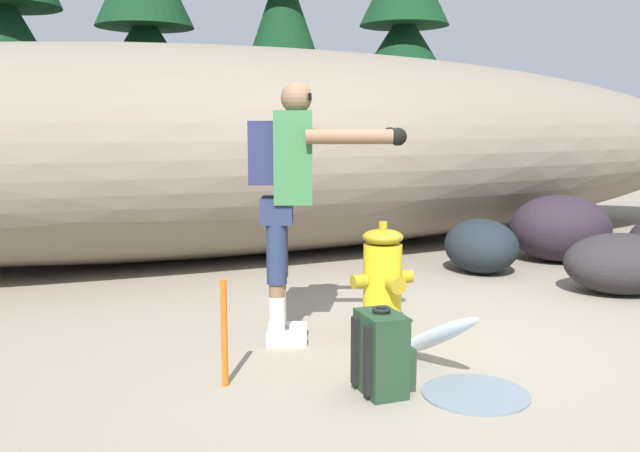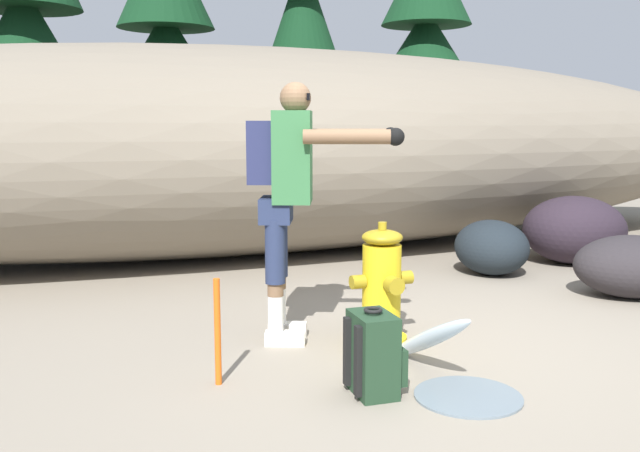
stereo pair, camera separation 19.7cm
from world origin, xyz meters
TOP-DOWN VIEW (x-y plane):
  - ground_plane at (0.00, 0.00)m, footprint 56.00×56.00m
  - dirt_embankment at (0.00, 3.76)m, footprint 14.00×3.20m
  - fire_hydrant at (-0.19, 0.32)m, footprint 0.43×0.39m
  - hydrant_water_jet at (-0.19, -0.40)m, footprint 0.57×1.16m
  - utility_worker at (-0.73, 0.56)m, footprint 1.04×0.75m
  - spare_backpack at (-0.63, -0.47)m, footprint 0.30×0.31m
  - boulder_large at (2.28, 0.61)m, footprint 1.17×1.08m
  - boulder_small at (2.82, 1.91)m, footprint 1.35×1.31m
  - boulder_outlier at (1.72, 1.78)m, footprint 0.74×0.83m
  - pine_tree_left at (-2.37, 7.26)m, footprint 2.53×2.53m
  - pine_tree_center at (-0.03, 9.33)m, footprint 2.69×2.69m
  - pine_tree_right at (2.36, 8.67)m, footprint 2.32×2.32m
  - pine_tree_far_right at (5.61, 9.81)m, footprint 2.99×2.99m
  - survey_stake at (-1.37, -0.03)m, footprint 0.04×0.04m

SIDE VIEW (x-z plane):
  - ground_plane at x=0.00m, z-range -0.04..0.00m
  - hydrant_water_jet at x=-0.19m, z-range -0.13..0.41m
  - spare_backpack at x=-0.63m, z-range -0.02..0.45m
  - boulder_large at x=2.28m, z-range 0.00..0.52m
  - boulder_outlier at x=1.72m, z-range 0.00..0.52m
  - survey_stake at x=-1.37m, z-range 0.00..0.60m
  - boulder_small at x=2.82m, z-range 0.00..0.70m
  - fire_hydrant at x=-0.19m, z-range -0.03..0.77m
  - utility_worker at x=-0.73m, z-range 0.22..1.92m
  - dirt_embankment at x=0.00m, z-range 0.00..2.25m
  - pine_tree_left at x=-2.37m, z-range 0.17..5.19m
  - pine_tree_center at x=-0.03m, z-range 0.30..5.29m
  - pine_tree_far_right at x=5.61m, z-range 0.44..5.91m
  - pine_tree_right at x=2.36m, z-range 0.10..6.78m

